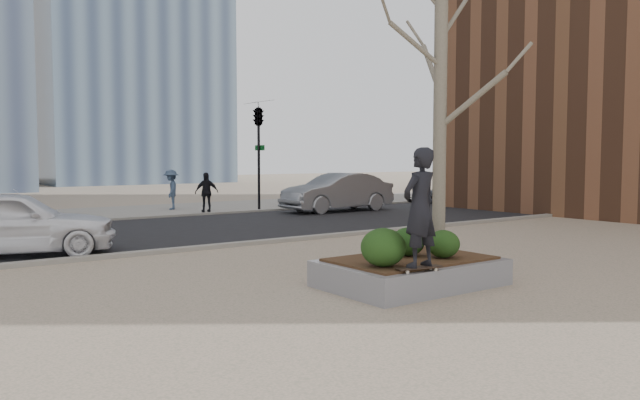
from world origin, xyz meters
TOP-DOWN VIEW (x-y plane):
  - ground at (0.00, 0.00)m, footprint 120.00×120.00m
  - street at (0.00, 10.00)m, footprint 60.00×8.00m
  - far_sidewalk at (0.00, 17.00)m, footprint 60.00×6.00m
  - planter at (1.00, 0.00)m, footprint 3.00×2.00m
  - planter_mulch at (1.00, 0.00)m, footprint 2.70×1.70m
  - sycamore_tree at (2.00, 0.30)m, footprint 2.80×2.80m
  - shrub_left at (0.02, -0.38)m, footprint 0.73×0.73m
  - shrub_middle at (1.09, 0.17)m, footprint 0.59×0.59m
  - shrub_right at (1.44, -0.34)m, footprint 0.57×0.57m
  - skateboard at (0.32, -0.88)m, footprint 0.80×0.35m
  - skateboarder at (0.32, -0.88)m, footprint 0.73×0.52m
  - police_car at (-4.04, 7.47)m, footprint 4.73×2.99m
  - car_silver at (8.83, 12.31)m, footprint 4.71×1.67m
  - car_third at (16.86, 12.43)m, footprint 4.41×2.20m
  - pedestrian_b at (3.66, 16.99)m, footprint 1.03×1.24m
  - pedestrian_c at (4.30, 14.95)m, footprint 1.00×0.60m
  - traffic_light_far at (6.50, 14.60)m, footprint 0.60×2.48m

SIDE VIEW (x-z plane):
  - ground at x=0.00m, z-range 0.00..0.00m
  - street at x=0.00m, z-range 0.00..0.02m
  - far_sidewalk at x=0.00m, z-range 0.00..0.02m
  - planter at x=1.00m, z-range 0.00..0.45m
  - planter_mulch at x=1.00m, z-range 0.45..0.49m
  - skateboard at x=0.32m, z-range 0.45..0.53m
  - car_third at x=16.86m, z-range 0.02..1.25m
  - shrub_right at x=1.44m, z-range 0.49..0.97m
  - shrub_middle at x=1.09m, z-range 0.49..0.99m
  - police_car at x=-4.04m, z-range 0.02..1.52m
  - car_silver at x=8.83m, z-range 0.02..1.57m
  - shrub_left at x=0.02m, z-range 0.49..1.11m
  - pedestrian_c at x=4.30m, z-range 0.02..1.61m
  - pedestrian_b at x=3.66m, z-range 0.02..1.69m
  - skateboarder at x=0.32m, z-range 0.52..2.38m
  - traffic_light_far at x=6.50m, z-range 0.00..4.50m
  - sycamore_tree at x=2.00m, z-range 0.49..7.09m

